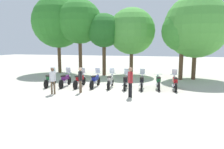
{
  "coord_description": "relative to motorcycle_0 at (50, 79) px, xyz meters",
  "views": [
    {
      "loc": [
        3.66,
        -14.4,
        3.16
      ],
      "look_at": [
        0.0,
        0.5,
        0.9
      ],
      "focal_mm": 33.56,
      "sensor_mm": 36.0,
      "label": 1
    }
  ],
  "objects": [
    {
      "name": "motorcycle_3",
      "position": [
        3.38,
        0.46,
        0.0
      ],
      "size": [
        0.62,
        2.19,
        1.37
      ],
      "rotation": [
        0.0,
        0.0,
        1.57
      ],
      "color": "black",
      "rests_on": "ground_plane"
    },
    {
      "name": "tree_0",
      "position": [
        -2.9,
        6.99,
        4.94
      ],
      "size": [
        5.51,
        5.51,
        8.22
      ],
      "color": "brown",
      "rests_on": "ground_plane"
    },
    {
      "name": "tree_1",
      "position": [
        -0.16,
        6.33,
        4.85
      ],
      "size": [
        4.46,
        4.46,
        7.61
      ],
      "color": "brown",
      "rests_on": "ground_plane"
    },
    {
      "name": "motorcycle_1",
      "position": [
        1.13,
        0.19,
        0.0
      ],
      "size": [
        0.62,
        2.19,
        1.37
      ],
      "rotation": [
        0.0,
        0.0,
        1.65
      ],
      "color": "black",
      "rests_on": "ground_plane"
    },
    {
      "name": "motorcycle_8",
      "position": [
        9.0,
        0.98,
        0.0
      ],
      "size": [
        0.62,
        2.19,
        1.37
      ],
      "rotation": [
        0.0,
        0.0,
        1.61
      ],
      "color": "black",
      "rests_on": "ground_plane"
    },
    {
      "name": "motorcycle_4",
      "position": [
        4.5,
        0.59,
        0.0
      ],
      "size": [
        0.62,
        2.19,
        1.37
      ],
      "rotation": [
        0.0,
        0.0,
        1.64
      ],
      "color": "black",
      "rests_on": "ground_plane"
    },
    {
      "name": "motorcycle_0",
      "position": [
        0.0,
        0.0,
        0.0
      ],
      "size": [
        0.62,
        2.18,
        1.37
      ],
      "rotation": [
        0.0,
        0.0,
        1.72
      ],
      "color": "black",
      "rests_on": "ground_plane"
    },
    {
      "name": "person_2",
      "position": [
        6.33,
        -1.87,
        0.55
      ],
      "size": [
        0.35,
        0.33,
        1.8
      ],
      "rotation": [
        0.0,
        0.0,
        3.99
      ],
      "color": "black",
      "rests_on": "ground_plane"
    },
    {
      "name": "motorcycle_7",
      "position": [
        7.88,
        1.02,
        -0.01
      ],
      "size": [
        0.62,
        2.19,
        0.99
      ],
      "rotation": [
        0.0,
        0.0,
        1.66
      ],
      "color": "black",
      "rests_on": "ground_plane"
    },
    {
      "name": "ground_plane",
      "position": [
        4.51,
        0.51,
        -0.52
      ],
      "size": [
        80.0,
        80.0,
        0.0
      ],
      "primitive_type": "plane",
      "color": "#BCB7A8"
    },
    {
      "name": "person_1",
      "position": [
        1.48,
        -2.23,
        0.46
      ],
      "size": [
        0.4,
        0.28,
        1.68
      ],
      "rotation": [
        0.0,
        0.0,
        5.07
      ],
      "color": "brown",
      "rests_on": "ground_plane"
    },
    {
      "name": "motorcycle_2",
      "position": [
        2.26,
        0.25,
        0.0
      ],
      "size": [
        0.62,
        2.19,
        1.37
      ],
      "rotation": [
        0.0,
        0.0,
        1.57
      ],
      "color": "black",
      "rests_on": "ground_plane"
    },
    {
      "name": "person_0",
      "position": [
        3.01,
        -1.45,
        0.44
      ],
      "size": [
        0.22,
        0.4,
        1.65
      ],
      "rotation": [
        0.0,
        0.0,
        0.03
      ],
      "color": "brown",
      "rests_on": "ground_plane"
    },
    {
      "name": "motorcycle_5",
      "position": [
        5.63,
        0.54,
        0.0
      ],
      "size": [
        0.62,
        2.19,
        1.37
      ],
      "rotation": [
        0.0,
        0.0,
        1.65
      ],
      "color": "black",
      "rests_on": "ground_plane"
    },
    {
      "name": "tree_2",
      "position": [
        2.4,
        6.28,
        3.91
      ],
      "size": [
        3.33,
        3.33,
        6.12
      ],
      "color": "brown",
      "rests_on": "ground_plane"
    },
    {
      "name": "tree_4",
      "position": [
        9.69,
        5.43,
        3.72
      ],
      "size": [
        3.58,
        3.58,
        6.05
      ],
      "color": "brown",
      "rests_on": "ground_plane"
    },
    {
      "name": "motorcycle_6",
      "position": [
        6.75,
        0.73,
        0.0
      ],
      "size": [
        0.62,
        2.19,
        1.37
      ],
      "rotation": [
        0.0,
        0.0,
        1.64
      ],
      "color": "black",
      "rests_on": "ground_plane"
    },
    {
      "name": "tree_3",
      "position": [
        5.01,
        7.19,
        3.87
      ],
      "size": [
        4.61,
        4.61,
        6.7
      ],
      "color": "brown",
      "rests_on": "ground_plane"
    },
    {
      "name": "tree_5",
      "position": [
        10.82,
        5.81,
        4.13
      ],
      "size": [
        5.46,
        5.46,
        7.39
      ],
      "color": "brown",
      "rests_on": "ground_plane"
    }
  ]
}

